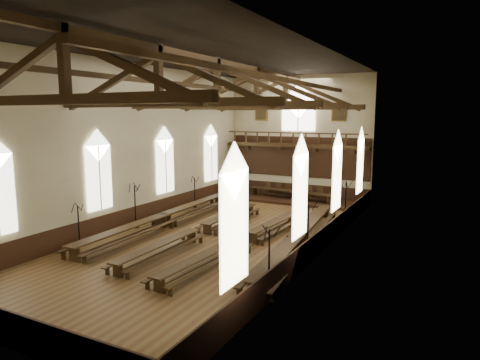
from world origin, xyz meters
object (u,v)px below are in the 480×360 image
(refectory_row_d, at_px, (299,236))
(candelabrum_right_far, at_px, (345,210))
(dais, at_px, (290,200))
(candelabrum_right_mid, at_px, (308,239))
(refectory_row_a, at_px, (164,217))
(candelabrum_left_mid, at_px, (135,214))
(refectory_row_b, at_px, (200,229))
(refectory_row_c, at_px, (246,238))
(candelabrum_right_near, at_px, (269,271))
(candelabrum_left_far, at_px, (195,198))
(high_table, at_px, (290,192))
(candelabrum_left_near, at_px, (79,234))

(refectory_row_d, bearing_deg, candelabrum_right_far, 82.07)
(dais, relative_size, candelabrum_right_mid, 4.11)
(refectory_row_a, height_order, dais, refectory_row_a)
(candelabrum_left_mid, bearing_deg, refectory_row_b, -0.96)
(refectory_row_c, bearing_deg, candelabrum_right_near, -53.83)
(dais, distance_m, candelabrum_left_far, 7.73)
(high_table, distance_m, candelabrum_right_far, 7.30)
(refectory_row_d, height_order, candelabrum_right_mid, candelabrum_right_mid)
(candelabrum_right_near, bearing_deg, dais, 108.34)
(dais, relative_size, candelabrum_left_near, 4.86)
(high_table, bearing_deg, candelabrum_right_mid, -65.31)
(candelabrum_left_mid, xyz_separation_m, candelabrum_right_near, (11.10, -4.93, -0.04))
(refectory_row_b, height_order, candelabrum_left_mid, candelabrum_left_mid)
(refectory_row_c, bearing_deg, candelabrum_left_mid, 176.60)
(refectory_row_a, height_order, refectory_row_b, refectory_row_a)
(refectory_row_a, relative_size, candelabrum_left_mid, 5.47)
(candelabrum_left_near, relative_size, candelabrum_left_mid, 0.85)
(candelabrum_right_far, bearing_deg, candelabrum_right_mid, -90.00)
(refectory_row_c, xyz_separation_m, high_table, (-2.33, 12.42, 0.27))
(refectory_row_a, distance_m, candelabrum_right_near, 11.38)
(high_table, bearing_deg, candelabrum_right_far, -39.91)
(high_table, distance_m, candelabrum_left_near, 17.23)
(refectory_row_b, height_order, candelabrum_left_far, candelabrum_left_far)
(candelabrum_left_mid, relative_size, candelabrum_right_near, 1.05)
(refectory_row_b, xyz_separation_m, candelabrum_right_near, (6.39, -4.85, 0.30))
(refectory_row_b, xyz_separation_m, candelabrum_right_mid, (6.39, -0.14, 0.35))
(refectory_row_c, bearing_deg, refectory_row_b, 172.94)
(high_table, bearing_deg, candelabrum_left_far, -135.58)
(candelabrum_right_far, bearing_deg, refectory_row_d, -97.93)
(refectory_row_c, relative_size, high_table, 1.93)
(candelabrum_left_near, bearing_deg, refectory_row_a, 75.50)
(candelabrum_left_far, bearing_deg, dais, 44.42)
(candelabrum_left_near, bearing_deg, high_table, 71.37)
(dais, bearing_deg, candelabrum_left_far, -135.58)
(candelabrum_left_near, bearing_deg, candelabrum_left_far, 90.00)
(refectory_row_a, xyz_separation_m, dais, (4.11, 10.94, -0.49))
(refectory_row_c, distance_m, candelabrum_left_near, 8.76)
(refectory_row_a, bearing_deg, candelabrum_left_near, -104.50)
(refectory_row_b, xyz_separation_m, candelabrum_left_near, (-4.71, -4.29, 0.22))
(candelabrum_left_near, distance_m, candelabrum_right_mid, 11.85)
(high_table, relative_size, candelabrum_left_far, 3.09)
(candelabrum_left_near, bearing_deg, refectory_row_d, 27.79)
(refectory_row_d, distance_m, candelabrum_right_mid, 1.54)
(refectory_row_d, height_order, candelabrum_right_near, candelabrum_right_near)
(candelabrum_left_far, bearing_deg, candelabrum_left_mid, -90.00)
(candelabrum_left_mid, bearing_deg, refectory_row_a, 36.01)
(candelabrum_left_near, xyz_separation_m, candelabrum_right_mid, (11.10, 4.16, 0.13))
(refectory_row_b, distance_m, candelabrum_left_near, 6.38)
(candelabrum_right_far, bearing_deg, refectory_row_a, -147.17)
(refectory_row_a, xyz_separation_m, candelabrum_right_mid, (9.71, -1.23, 0.24))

